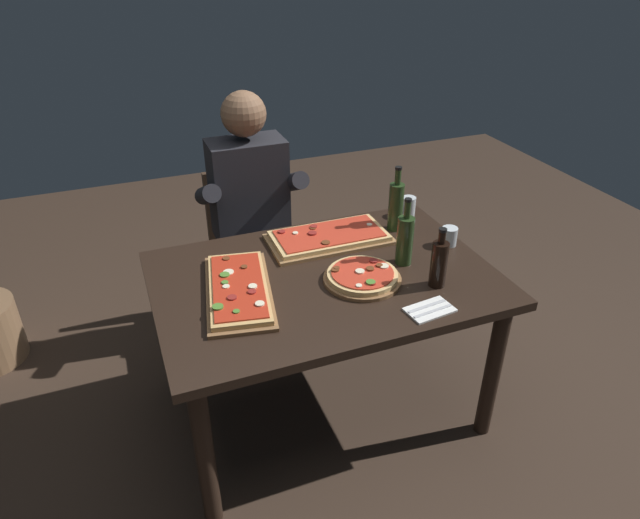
# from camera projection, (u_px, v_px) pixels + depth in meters

# --- Properties ---
(ground_plane) EXTENTS (6.40, 6.40, 0.00)m
(ground_plane) POSITION_uv_depth(u_px,v_px,m) (324.00, 405.00, 2.73)
(ground_plane) COLOR #38281E
(dining_table) EXTENTS (1.40, 0.96, 0.74)m
(dining_table) POSITION_uv_depth(u_px,v_px,m) (324.00, 294.00, 2.41)
(dining_table) COLOR black
(dining_table) RESTS_ON ground_plane
(pizza_rectangular_front) EXTENTS (0.56, 0.29, 0.05)m
(pizza_rectangular_front) POSITION_uv_depth(u_px,v_px,m) (329.00, 237.00, 2.61)
(pizza_rectangular_front) COLOR olive
(pizza_rectangular_front) RESTS_ON dining_table
(pizza_rectangular_left) EXTENTS (0.35, 0.59, 0.05)m
(pizza_rectangular_left) POSITION_uv_depth(u_px,v_px,m) (239.00, 289.00, 2.23)
(pizza_rectangular_left) COLOR brown
(pizza_rectangular_left) RESTS_ON dining_table
(pizza_round_far) EXTENTS (0.32, 0.32, 0.05)m
(pizza_round_far) POSITION_uv_depth(u_px,v_px,m) (362.00, 277.00, 2.31)
(pizza_round_far) COLOR brown
(pizza_round_far) RESTS_ON dining_table
(wine_bottle_dark) EXTENTS (0.07, 0.07, 0.26)m
(wine_bottle_dark) POSITION_uv_depth(u_px,v_px,m) (439.00, 263.00, 2.24)
(wine_bottle_dark) COLOR black
(wine_bottle_dark) RESTS_ON dining_table
(oil_bottle_amber) EXTENTS (0.07, 0.07, 0.32)m
(oil_bottle_amber) POSITION_uv_depth(u_px,v_px,m) (396.00, 205.00, 2.66)
(oil_bottle_amber) COLOR #233819
(oil_bottle_amber) RESTS_ON dining_table
(vinegar_bottle_green) EXTENTS (0.07, 0.07, 0.30)m
(vinegar_bottle_green) POSITION_uv_depth(u_px,v_px,m) (405.00, 239.00, 2.39)
(vinegar_bottle_green) COLOR #233819
(vinegar_bottle_green) RESTS_ON dining_table
(tumbler_near_camera) EXTENTS (0.07, 0.07, 0.09)m
(tumbler_near_camera) POSITION_uv_depth(u_px,v_px,m) (449.00, 237.00, 2.57)
(tumbler_near_camera) COLOR silver
(tumbler_near_camera) RESTS_ON dining_table
(tumbler_far_side) EXTENTS (0.07, 0.07, 0.10)m
(tumbler_far_side) POSITION_uv_depth(u_px,v_px,m) (408.00, 206.00, 2.83)
(tumbler_far_side) COLOR silver
(tumbler_far_side) RESTS_ON dining_table
(napkin_cutlery_set) EXTENTS (0.19, 0.13, 0.01)m
(napkin_cutlery_set) POSITION_uv_depth(u_px,v_px,m) (430.00, 310.00, 2.14)
(napkin_cutlery_set) COLOR white
(napkin_cutlery_set) RESTS_ON dining_table
(diner_chair) EXTENTS (0.44, 0.44, 0.87)m
(diner_chair) POSITION_uv_depth(u_px,v_px,m) (249.00, 241.00, 3.14)
(diner_chair) COLOR #3D2B1E
(diner_chair) RESTS_ON ground_plane
(seated_diner) EXTENTS (0.53, 0.41, 1.33)m
(seated_diner) POSITION_uv_depth(u_px,v_px,m) (252.00, 208.00, 2.91)
(seated_diner) COLOR #23232D
(seated_diner) RESTS_ON ground_plane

